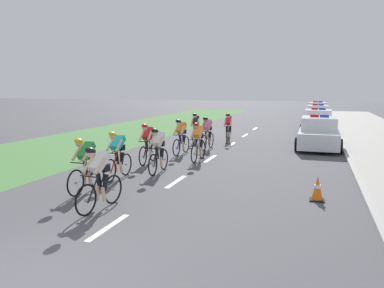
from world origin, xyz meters
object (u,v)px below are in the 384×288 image
Objects in this scene: police_car_nearest at (319,134)px; cyclist_lead at (99,177)px; police_car_third at (317,116)px; cyclist_tenth at (207,133)px; cyclist_fourth at (158,150)px; cyclist_seventh at (198,141)px; traffic_cone_near at (317,189)px; cyclist_eighth at (196,127)px; cyclist_ninth at (228,127)px; cyclist_fifth at (148,143)px; cyclist_third at (117,154)px; police_car_second at (318,122)px; cyclist_sixth at (181,136)px; police_car_furthest at (317,111)px; cyclist_second at (86,164)px.

cyclist_lead is at bearing -113.58° from police_car_nearest.
cyclist_lead is 12.34m from police_car_nearest.
cyclist_tenth is at bearing -108.64° from police_car_third.
cyclist_fourth and cyclist_tenth have the same top height.
cyclist_seventh reaches higher than traffic_cone_near.
cyclist_eighth is 1.71m from cyclist_ninth.
cyclist_fifth is 8.53m from police_car_nearest.
cyclist_lead is 11.54m from cyclist_eighth.
cyclist_lead and cyclist_eighth have the same top height.
cyclist_tenth is at bearing 124.84° from traffic_cone_near.
cyclist_eighth is (-1.01, 7.44, 0.00)m from cyclist_fourth.
cyclist_third is at bearing -89.09° from cyclist_eighth.
cyclist_ninth is 7.36m from police_car_second.
cyclist_sixth is (-0.47, 3.62, 0.00)m from cyclist_fourth.
cyclist_sixth is at bearing 136.19° from traffic_cone_near.
traffic_cone_near is (5.08, -1.71, -0.48)m from cyclist_fourth.
police_car_furthest reaches higher than cyclist_fifth.
cyclist_sixth is (0.48, 6.41, 0.00)m from cyclist_second.
cyclist_seventh is 2.69× the size of traffic_cone_near.
cyclist_fourth is at bearing 93.06° from cyclist_lead.
cyclist_lead is 1.00× the size of cyclist_seventh.
cyclist_second is (-1.17, 1.24, 0.00)m from cyclist_lead.
cyclist_third is 16.07m from police_car_second.
traffic_cone_near is at bearing -43.81° from cyclist_sixth.
police_car_second is at bearing 69.71° from cyclist_second.
cyclist_ninth is at bearing 81.48° from cyclist_second.
traffic_cone_near is at bearing -90.25° from police_car_second.
cyclist_eighth is 6.16m from police_car_nearest.
cyclist_eighth is at bearing 97.73° from cyclist_fourth.
police_car_third is at bearing 89.82° from traffic_cone_near.
cyclist_second is at bearing -98.52° from cyclist_ninth.
police_car_nearest is (4.91, 2.02, -0.11)m from cyclist_tenth.
cyclist_tenth is at bearing 87.41° from cyclist_fourth.
cyclist_tenth is at bearing -120.13° from police_car_second.
police_car_second is at bearing 45.51° from cyclist_eighth.
cyclist_sixth is at bearing -104.70° from cyclist_ninth.
cyclist_sixth is 7.71m from traffic_cone_near.
cyclist_ninth is 2.67m from cyclist_tenth.
cyclist_sixth is 1.00× the size of cyclist_eighth.
police_car_nearest is at bearing 22.39° from cyclist_tenth.
police_car_third reaches higher than cyclist_eighth.
cyclist_eighth is 0.39× the size of police_car_third.
cyclist_fourth is 20.47m from police_car_third.
cyclist_eighth is 19.91m from police_car_furthest.
cyclist_second is at bearing -105.11° from police_car_third.
cyclist_lead is 4.04m from cyclist_fourth.
cyclist_seventh is 2.84m from cyclist_tenth.
cyclist_sixth is at bearing -113.59° from cyclist_tenth.
cyclist_lead is at bearing -83.90° from cyclist_eighth.
police_car_nearest is at bearing 43.79° from cyclist_fifth.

